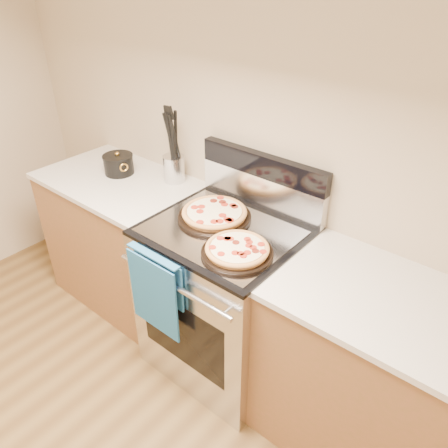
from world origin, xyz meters
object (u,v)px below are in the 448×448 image
Objects in this scene: saucepan at (119,165)px; pepperoni_pizza_back at (214,214)px; pepperoni_pizza_front at (237,250)px; utensil_crock at (174,169)px; range_body at (225,300)px.

pepperoni_pizza_back is at bearing -3.69° from saucepan.
pepperoni_pizza_back is 0.84m from saucepan.
pepperoni_pizza_front is 2.02× the size of utensil_crock.
saucepan is (-1.12, 0.23, 0.02)m from pepperoni_pizza_front.
pepperoni_pizza_back is 2.32× the size of utensil_crock.
pepperoni_pizza_back is at bearing -22.06° from utensil_crock.
pepperoni_pizza_front reaches higher than range_body.
pepperoni_pizza_front is 1.80× the size of saucepan.
pepperoni_pizza_front is at bearing -35.75° from range_body.
pepperoni_pizza_back is at bearing 158.37° from range_body.
utensil_crock reaches higher than pepperoni_pizza_front.
range_body is 0.51m from pepperoni_pizza_back.
utensil_crock is (-0.59, 0.24, 0.54)m from range_body.
pepperoni_pizza_front is (0.18, -0.13, 0.50)m from range_body.
range_body is 2.40× the size of pepperoni_pizza_back.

